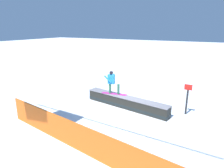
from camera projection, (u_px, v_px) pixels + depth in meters
ground_plane at (126, 107)px, 12.04m from camera, size 120.00×120.00×0.00m
grind_box at (126, 103)px, 11.96m from camera, size 5.44×1.48×0.67m
snowboarder at (112, 82)px, 12.20m from camera, size 1.61×0.57×1.43m
safety_fence at (74, 135)px, 7.84m from camera, size 8.66×1.43×1.15m
trail_marker at (187, 98)px, 10.88m from camera, size 0.40×0.10×1.70m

